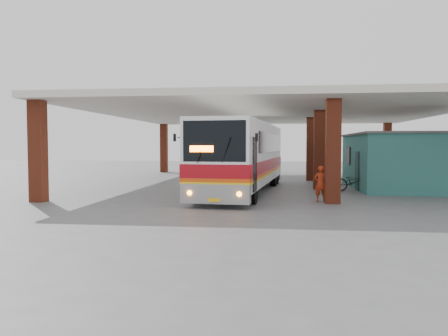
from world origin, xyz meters
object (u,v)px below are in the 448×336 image
Objects in this scene: pedestrian at (321,184)px; red_chair at (335,175)px; coach_bus at (243,156)px; motorcycle at (354,182)px.

red_chair is at bearing -100.40° from pedestrian.
pedestrian is 1.76× the size of red_chair.
coach_bus is 6.60× the size of motorcycle.
coach_bus is at bearing -118.41° from red_chair.
pedestrian is at bearing -37.63° from coach_bus.
motorcycle is (5.74, 0.98, -1.35)m from coach_bus.
coach_bus is at bearing 116.61° from motorcycle.
red_chair is (5.62, 7.80, -1.46)m from coach_bus.
red_chair is at bearing 59.74° from coach_bus.
motorcycle reaches higher than red_chair.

